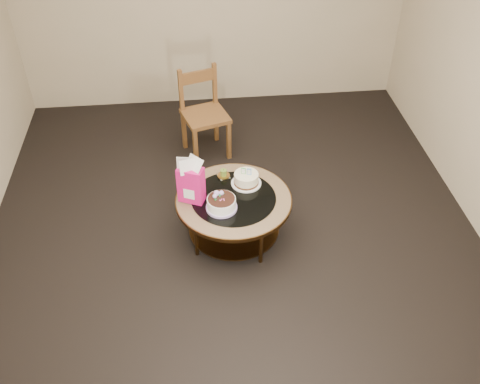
{
  "coord_description": "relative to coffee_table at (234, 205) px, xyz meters",
  "views": [
    {
      "loc": [
        -0.31,
        -3.51,
        3.48
      ],
      "look_at": [
        0.06,
        0.02,
        0.5
      ],
      "focal_mm": 40.0,
      "sensor_mm": 36.0,
      "label": 1
    }
  ],
  "objects": [
    {
      "name": "decorated_cake",
      "position": [
        -0.12,
        -0.13,
        0.13
      ],
      "size": [
        0.27,
        0.27,
        0.15
      ],
      "rotation": [
        0.0,
        0.0,
        -0.38
      ],
      "color": "#BC9FE0",
      "rests_on": "coffee_table"
    },
    {
      "name": "gift_bag",
      "position": [
        -0.36,
        0.01,
        0.29
      ],
      "size": [
        0.25,
        0.21,
        0.43
      ],
      "rotation": [
        0.0,
        0.0,
        -0.41
      ],
      "color": "#E51587",
      "rests_on": "coffee_table"
    },
    {
      "name": "coffee_table",
      "position": [
        0.0,
        0.0,
        0.0
      ],
      "size": [
        1.02,
        1.02,
        0.46
      ],
      "color": "#523417",
      "rests_on": "ground"
    },
    {
      "name": "dining_chair",
      "position": [
        -0.19,
        1.38,
        0.11
      ],
      "size": [
        0.55,
        0.55,
        0.95
      ],
      "rotation": [
        0.0,
        0.0,
        0.3
      ],
      "color": "brown",
      "rests_on": "ground"
    },
    {
      "name": "ground",
      "position": [
        -0.0,
        0.0,
        -0.38
      ],
      "size": [
        5.0,
        5.0,
        0.0
      ],
      "primitive_type": "plane",
      "color": "black",
      "rests_on": "ground"
    },
    {
      "name": "pillar_candle",
      "position": [
        -0.06,
        0.3,
        0.11
      ],
      "size": [
        0.12,
        0.12,
        0.09
      ],
      "rotation": [
        0.0,
        0.0,
        0.32
      ],
      "color": "#D5B057",
      "rests_on": "coffee_table"
    },
    {
      "name": "cream_cake",
      "position": [
        0.13,
        0.18,
        0.13
      ],
      "size": [
        0.27,
        0.27,
        0.17
      ],
      "rotation": [
        0.0,
        0.0,
        -0.32
      ],
      "color": "white",
      "rests_on": "coffee_table"
    },
    {
      "name": "room_walls",
      "position": [
        -0.0,
        0.0,
        1.16
      ],
      "size": [
        4.52,
        5.02,
        2.61
      ],
      "color": "#B9A78C",
      "rests_on": "ground"
    }
  ]
}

